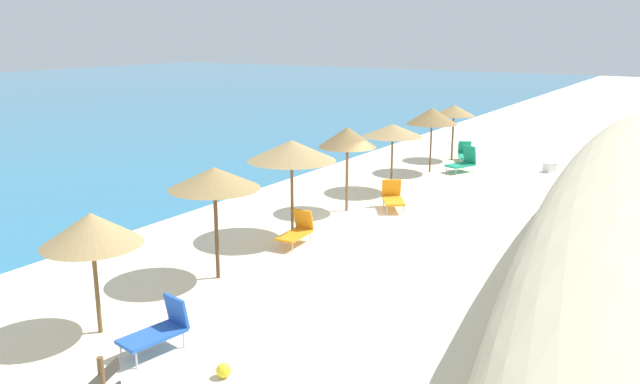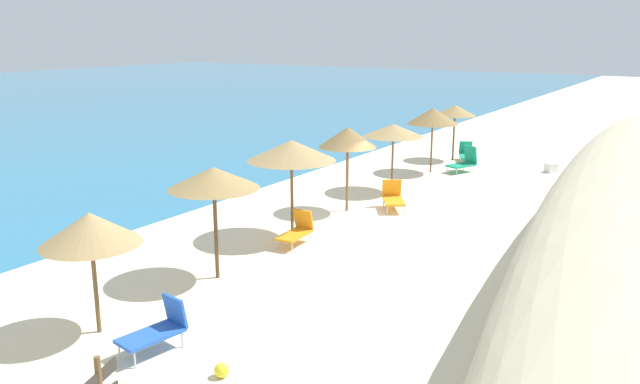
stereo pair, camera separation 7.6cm
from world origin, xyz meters
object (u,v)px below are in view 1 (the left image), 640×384
(beach_umbrella_7, at_px, (454,110))
(lounge_chair_1, at_px, (297,230))
(beach_umbrella_2, at_px, (214,178))
(beach_umbrella_4, at_px, (347,137))
(lounge_chair_0, at_px, (393,197))
(beach_ball, at_px, (223,371))
(lounge_chair_4, at_px, (463,162))
(lounge_chair_3, at_px, (159,328))
(beach_umbrella_5, at_px, (393,130))
(beach_umbrella_3, at_px, (292,151))
(beach_umbrella_1, at_px, (91,229))
(beach_umbrella_6, at_px, (432,116))
(lounge_chair_2, at_px, (465,153))
(cooler_box, at_px, (550,168))

(beach_umbrella_7, xyz_separation_m, lounge_chair_1, (-14.40, -0.79, -1.95))
(beach_umbrella_2, bearing_deg, beach_umbrella_4, 2.86)
(lounge_chair_0, relative_size, beach_ball, 5.35)
(lounge_chair_1, xyz_separation_m, lounge_chair_4, (12.04, -0.64, 0.04))
(beach_umbrella_7, xyz_separation_m, beach_ball, (-21.16, -3.81, -2.23))
(lounge_chair_0, distance_m, lounge_chair_3, 11.54)
(beach_umbrella_4, bearing_deg, beach_umbrella_5, -0.96)
(beach_ball, bearing_deg, lounge_chair_1, 24.06)
(beach_umbrella_3, distance_m, beach_umbrella_5, 6.71)
(beach_umbrella_5, bearing_deg, beach_umbrella_3, 179.92)
(beach_umbrella_1, distance_m, beach_umbrella_3, 7.29)
(lounge_chair_3, bearing_deg, beach_umbrella_5, -72.97)
(beach_umbrella_2, distance_m, beach_umbrella_7, 17.61)
(lounge_chair_1, bearing_deg, beach_umbrella_2, 81.72)
(lounge_chair_0, bearing_deg, lounge_chair_1, 48.40)
(beach_umbrella_2, distance_m, beach_umbrella_3, 3.73)
(beach_umbrella_4, xyz_separation_m, beach_umbrella_5, (3.36, -0.06, -0.19))
(beach_umbrella_4, xyz_separation_m, lounge_chair_3, (-10.50, -1.89, -2.10))
(lounge_chair_0, bearing_deg, beach_umbrella_2, 50.07)
(lounge_chair_3, bearing_deg, beach_umbrella_7, -74.77)
(beach_umbrella_6, bearing_deg, beach_umbrella_2, -178.51)
(beach_umbrella_2, relative_size, lounge_chair_1, 2.11)
(beach_umbrella_2, xyz_separation_m, beach_umbrella_7, (17.60, 0.58, -0.19))
(beach_umbrella_3, bearing_deg, lounge_chair_0, -15.42)
(beach_umbrella_5, xyz_separation_m, lounge_chair_1, (-7.22, -0.51, -1.94))
(beach_umbrella_5, bearing_deg, lounge_chair_2, -3.18)
(beach_umbrella_5, relative_size, beach_umbrella_7, 0.99)
(beach_umbrella_2, height_order, lounge_chair_0, beach_umbrella_2)
(beach_umbrella_1, relative_size, beach_ball, 9.54)
(beach_umbrella_7, relative_size, lounge_chair_0, 1.84)
(beach_umbrella_2, relative_size, beach_ball, 10.60)
(beach_umbrella_2, xyz_separation_m, beach_umbrella_4, (7.06, 0.35, -0.00))
(beach_umbrella_3, distance_m, cooler_box, 14.39)
(beach_umbrella_6, height_order, cooler_box, beach_umbrella_6)
(beach_umbrella_4, distance_m, cooler_box, 11.32)
(beach_umbrella_6, bearing_deg, beach_umbrella_3, -179.63)
(beach_umbrella_4, height_order, lounge_chair_2, beach_umbrella_4)
(beach_umbrella_5, bearing_deg, lounge_chair_3, -172.46)
(beach_umbrella_7, height_order, beach_ball, beach_umbrella_7)
(lounge_chair_2, bearing_deg, lounge_chair_4, 82.54)
(lounge_chair_0, height_order, lounge_chair_3, lounge_chair_3)
(beach_umbrella_4, height_order, lounge_chair_3, beach_umbrella_4)
(beach_umbrella_1, relative_size, beach_umbrella_7, 0.97)
(beach_umbrella_2, xyz_separation_m, lounge_chair_1, (3.20, -0.21, -2.14))
(beach_umbrella_4, height_order, beach_umbrella_5, beach_umbrella_4)
(beach_umbrella_6, distance_m, cooler_box, 5.72)
(beach_umbrella_5, bearing_deg, beach_umbrella_2, -178.37)
(lounge_chair_2, relative_size, lounge_chair_3, 1.15)
(beach_umbrella_3, xyz_separation_m, beach_umbrella_5, (6.70, -0.01, -0.26))
(beach_umbrella_6, height_order, lounge_chair_3, beach_umbrella_6)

